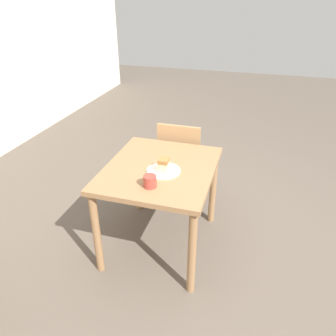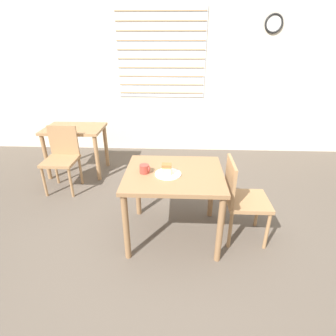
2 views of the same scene
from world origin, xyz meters
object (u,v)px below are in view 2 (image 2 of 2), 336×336
(dining_table_near, at_px, (174,182))
(cake_slice, at_px, (167,169))
(chair_far_corner, at_px, (62,156))
(dining_table_far, at_px, (75,136))
(chair_near_window, at_px, (241,197))
(coffee_mug, at_px, (145,169))
(plate, at_px, (168,174))

(dining_table_near, relative_size, cake_slice, 9.46)
(chair_far_corner, xyz_separation_m, cake_slice, (1.52, -1.03, 0.33))
(dining_table_far, height_order, chair_near_window, chair_near_window)
(chair_far_corner, bearing_deg, coffee_mug, -36.73)
(dining_table_near, xyz_separation_m, plate, (-0.06, -0.05, 0.12))
(chair_near_window, bearing_deg, plate, 93.59)
(coffee_mug, bearing_deg, plate, -6.60)
(chair_far_corner, bearing_deg, plate, -33.03)
(chair_near_window, relative_size, coffee_mug, 8.75)
(plate, relative_size, cake_slice, 2.49)
(chair_near_window, bearing_deg, chair_far_corner, 66.86)
(dining_table_near, relative_size, dining_table_far, 1.11)
(chair_far_corner, distance_m, cake_slice, 1.87)
(cake_slice, xyz_separation_m, coffee_mug, (-0.22, 0.03, -0.02))
(chair_far_corner, distance_m, plate, 1.86)
(dining_table_far, xyz_separation_m, plate, (1.52, -1.54, 0.16))
(cake_slice, bearing_deg, chair_far_corner, 145.86)
(plate, bearing_deg, dining_table_near, 38.58)
(dining_table_far, distance_m, chair_far_corner, 0.53)
(plate, height_order, cake_slice, cake_slice)
(chair_near_window, distance_m, plate, 0.80)
(chair_near_window, bearing_deg, cake_slice, 94.09)
(dining_table_near, distance_m, chair_near_window, 0.71)
(dining_table_far, bearing_deg, dining_table_near, -43.44)
(chair_near_window, distance_m, coffee_mug, 1.03)
(dining_table_far, bearing_deg, plate, -45.39)
(dining_table_near, distance_m, chair_far_corner, 1.87)
(dining_table_near, height_order, chair_far_corner, chair_far_corner)
(dining_table_near, height_order, dining_table_far, dining_table_near)
(dining_table_far, relative_size, cake_slice, 8.56)
(chair_near_window, height_order, coffee_mug, chair_near_window)
(chair_far_corner, relative_size, plate, 3.49)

